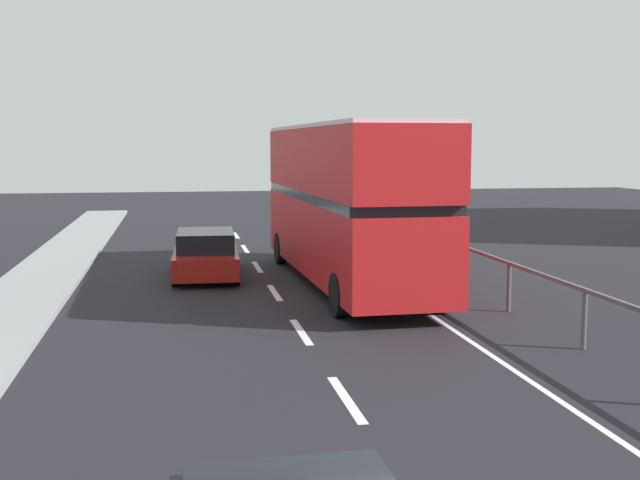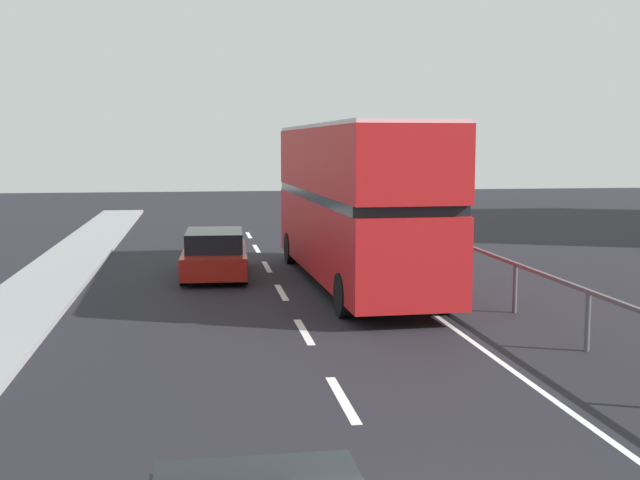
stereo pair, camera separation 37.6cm
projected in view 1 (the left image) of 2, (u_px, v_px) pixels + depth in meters
name	position (u px, v px, depth m)	size (l,w,h in m)	color
lane_paint_markings	(406.00, 342.00, 15.77)	(3.29, 46.00, 0.01)	silver
bridge_side_railing	(543.00, 284.00, 16.85)	(0.10, 42.00, 1.17)	#4F4F56
double_decker_bus_red	(346.00, 200.00, 22.01)	(2.87, 11.39, 4.38)	red
sedan_car_ahead	(206.00, 254.00, 23.54)	(2.01, 4.59, 1.36)	maroon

